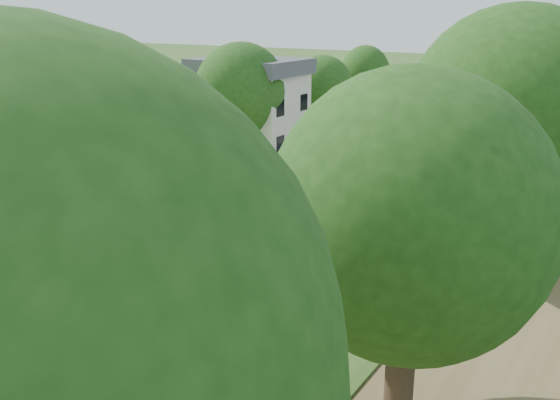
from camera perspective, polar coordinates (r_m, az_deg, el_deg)
The scene contains 11 objects.
ground at distance 22.50m, azimuth -17.17°, elevation -15.39°, with size 320.00×320.00×0.00m, color #2D4C19.
trackbed at distance 74.04m, azimuth 21.56°, elevation 6.77°, with size 9.50×170.00×0.28m.
platform at distance 36.37m, azimuth -3.72°, elevation -1.57°, with size 6.40×68.00×0.38m, color #A9A088.
yellow_stripe at distance 34.80m, azimuth 0.10°, elevation -2.06°, with size 0.55×68.00×0.01m, color gold.
station_building at distance 51.56m, azimuth -2.72°, elevation 8.46°, with size 8.60×6.60×8.00m.
signal_gantry at distance 68.45m, azimuth 21.56°, elevation 10.06°, with size 8.40×0.38×6.20m.
trees_behind_platform at distance 42.42m, azimuth -6.76°, elevation 7.10°, with size 7.82×53.32×7.21m.
train at distance 74.87m, azimuth 20.35°, elevation 8.68°, with size 2.95×118.43×4.34m.
lamppost_far at distance 31.95m, azimuth -4.71°, elevation -0.16°, with size 0.44×0.44×4.43m.
signal_platform at distance 24.32m, azimuth -18.12°, elevation -2.96°, with size 0.33×0.26×5.59m.
signal_farside at distance 37.77m, azimuth 17.85°, elevation 4.54°, with size 0.36×0.29×6.56m.
Camera 1 is at (14.98, -11.94, 11.79)m, focal length 40.00 mm.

